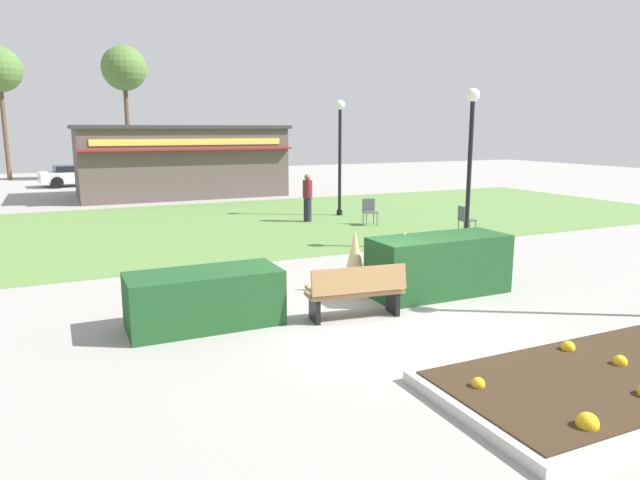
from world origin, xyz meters
TOP-DOWN VIEW (x-y plane):
  - ground_plane at (0.00, 0.00)m, footprint 80.00×80.00m
  - lawn_patch at (0.00, 10.88)m, footprint 36.00×12.00m
  - flower_bed at (1.15, -3.53)m, footprint 4.61×2.41m
  - park_bench at (-0.51, 0.18)m, footprint 1.75×0.73m
  - hedge_left at (-2.96, 0.92)m, footprint 2.50×1.10m
  - hedge_right at (1.71, 0.83)m, footprint 2.80×1.10m
  - ornamental_grass_behind_left at (0.28, 1.68)m, footprint 0.56×0.56m
  - ornamental_grass_behind_right at (1.18, 1.29)m, footprint 0.56×0.56m
  - lamppost_mid at (5.09, 4.15)m, footprint 0.36×0.36m
  - lamppost_far at (4.75, 11.18)m, footprint 0.36×0.36m
  - trash_bin at (-2.88, 1.03)m, footprint 0.52×0.52m
  - food_kiosk at (0.68, 20.55)m, footprint 9.82×5.47m
  - cafe_chair_west at (4.67, 8.76)m, footprint 0.52×0.52m
  - cafe_chair_east at (6.43, 5.90)m, footprint 0.53×0.53m
  - person_strolling at (3.03, 10.29)m, footprint 0.34×0.34m
  - parked_car_west_slot at (-3.72, 27.85)m, footprint 4.36×2.39m
  - parked_car_center_slot at (1.14, 27.85)m, footprint 4.23×2.12m
  - tree_left_bg at (-0.45, 31.10)m, footprint 2.80×2.80m

SIDE VIEW (x-z plane):
  - ground_plane at x=0.00m, z-range 0.00..0.00m
  - lawn_patch at x=0.00m, z-range 0.00..0.01m
  - flower_bed at x=1.15m, z-range -0.07..0.24m
  - trash_bin at x=-2.88m, z-range 0.00..0.88m
  - hedge_left at x=-2.96m, z-range 0.00..0.93m
  - park_bench at x=-0.51m, z-range 0.01..0.96m
  - cafe_chair_west at x=4.67m, z-range 0.08..0.97m
  - cafe_chair_east at x=6.43m, z-range 0.08..0.97m
  - hedge_right at x=1.71m, z-range 0.00..1.17m
  - ornamental_grass_behind_left at x=0.28m, z-range 0.00..1.27m
  - parked_car_west_slot at x=-3.72m, z-range 0.04..1.24m
  - parked_car_center_slot at x=1.14m, z-range 0.04..1.24m
  - ornamental_grass_behind_right at x=1.18m, z-range 0.00..1.32m
  - person_strolling at x=3.03m, z-range 0.02..1.71m
  - food_kiosk at x=0.68m, z-range 0.01..3.42m
  - lamppost_mid at x=5.09m, z-range 0.55..4.84m
  - lamppost_far at x=4.75m, z-range 0.55..4.84m
  - tree_left_bg at x=-0.45m, z-range 2.72..11.14m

